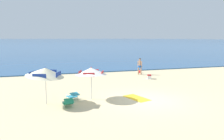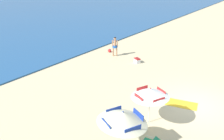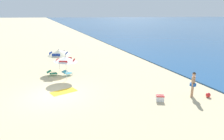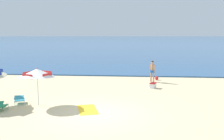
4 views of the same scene
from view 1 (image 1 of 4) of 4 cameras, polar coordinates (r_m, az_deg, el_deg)
ground_plane at (r=13.54m, az=9.32°, el=-7.88°), size 800.00×800.00×0.00m
ocean_water at (r=422.84m, az=-15.98°, el=7.71°), size 800.00×800.00×0.10m
beach_umbrella_striped_main at (r=13.23m, az=-5.54°, el=-0.34°), size 2.08×2.10×2.05m
beach_umbrella_striped_second at (r=12.66m, az=-17.33°, el=-0.52°), size 3.01×3.00×2.25m
lounge_chair_under_umbrella at (r=13.53m, az=-10.33°, el=-6.70°), size 0.83×0.99×0.49m
lounge_chair_beside_umbrella at (r=12.26m, az=-11.61°, el=-8.36°), size 0.64×0.94×0.51m
person_standing_near_shore at (r=22.42m, az=7.39°, el=1.28°), size 0.42×0.42×1.72m
cooler_box at (r=20.34m, az=9.85°, el=-1.78°), size 0.52×0.59×0.43m
beach_ball at (r=23.59m, az=7.36°, el=-0.42°), size 0.31×0.31×0.31m
beach_towel at (r=13.88m, az=6.51°, el=-7.38°), size 1.40×1.99×0.01m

